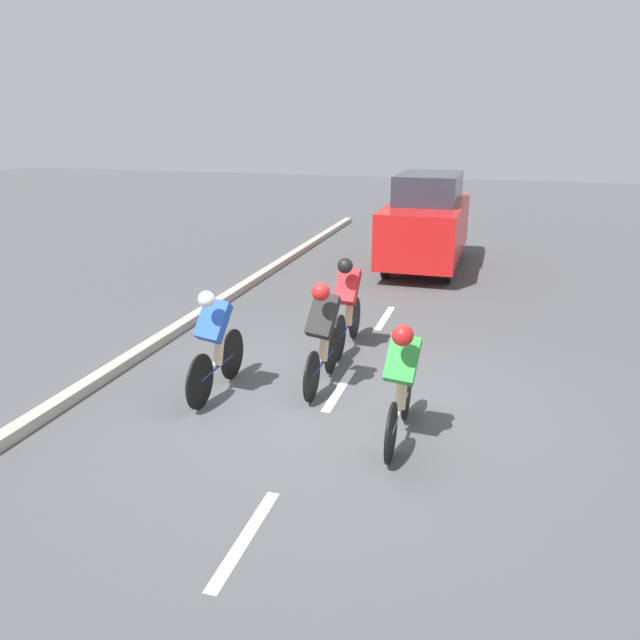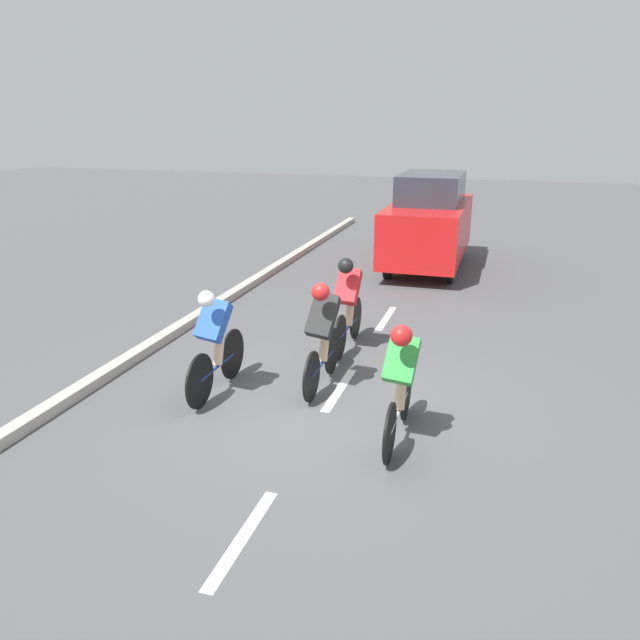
# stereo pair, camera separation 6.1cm
# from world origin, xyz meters

# --- Properties ---
(ground_plane) EXTENTS (60.00, 60.00, 0.00)m
(ground_plane) POSITION_xyz_m (0.00, 0.00, 0.00)
(ground_plane) COLOR #4C4C4F
(lane_stripe_near) EXTENTS (0.12, 1.40, 0.01)m
(lane_stripe_near) POSITION_xyz_m (0.00, 2.79, 0.00)
(lane_stripe_near) COLOR white
(lane_stripe_near) RESTS_ON ground
(lane_stripe_mid) EXTENTS (0.12, 1.40, 0.01)m
(lane_stripe_mid) POSITION_xyz_m (0.00, -0.41, 0.00)
(lane_stripe_mid) COLOR white
(lane_stripe_mid) RESTS_ON ground
(lane_stripe_far) EXTENTS (0.12, 1.40, 0.01)m
(lane_stripe_far) POSITION_xyz_m (0.00, -3.61, 0.00)
(lane_stripe_far) COLOR white
(lane_stripe_far) RESTS_ON ground
(curb) EXTENTS (0.20, 26.70, 0.14)m
(curb) POSITION_xyz_m (3.20, -0.41, 0.07)
(curb) COLOR #A8A399
(curb) RESTS_ON ground
(cyclist_blue) EXTENTS (0.39, 1.67, 1.47)m
(cyclist_blue) POSITION_xyz_m (1.50, 0.18, 0.76)
(cyclist_blue) COLOR black
(cyclist_blue) RESTS_ON ground
(cyclist_red) EXTENTS (0.35, 1.67, 1.51)m
(cyclist_red) POSITION_xyz_m (0.27, -1.87, 0.80)
(cyclist_red) COLOR black
(cyclist_red) RESTS_ON ground
(cyclist_green) EXTENTS (0.37, 1.69, 1.46)m
(cyclist_green) POSITION_xyz_m (-0.99, 0.75, 0.77)
(cyclist_green) COLOR black
(cyclist_green) RESTS_ON ground
(cyclist_black) EXTENTS (0.39, 1.61, 1.52)m
(cyclist_black) POSITION_xyz_m (0.23, -0.38, 0.81)
(cyclist_black) COLOR black
(cyclist_black) RESTS_ON ground
(support_car) EXTENTS (1.70, 4.17, 2.19)m
(support_car) POSITION_xyz_m (-0.15, -7.80, 1.09)
(support_car) COLOR black
(support_car) RESTS_ON ground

